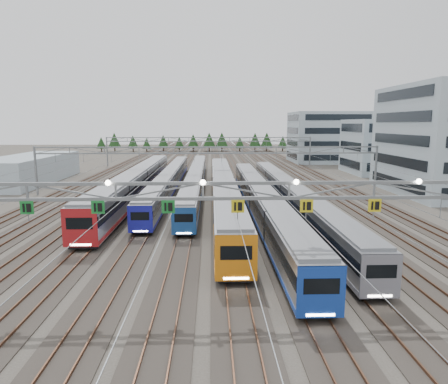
{
  "coord_description": "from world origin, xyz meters",
  "views": [
    {
      "loc": [
        0.55,
        -25.41,
        11.6
      ],
      "look_at": [
        2.04,
        21.64,
        3.5
      ],
      "focal_mm": 32.0,
      "sensor_mm": 36.0,
      "label": 1
    }
  ],
  "objects_px": {
    "west_shed": "(30,169)",
    "train_d": "(223,190)",
    "train_b": "(170,180)",
    "train_f": "(290,195)",
    "depot_bldg_mid": "(380,147)",
    "gantry_mid": "(208,156)",
    "train_a": "(138,182)",
    "gantry_near": "(202,195)",
    "train_e": "(261,200)",
    "depot_bldg_north": "(328,137)",
    "gantry_far": "(209,143)",
    "train_c": "(196,179)"
  },
  "relations": [
    {
      "from": "west_shed",
      "to": "train_d",
      "type": "bearing_deg",
      "value": -32.68
    },
    {
      "from": "train_b",
      "to": "west_shed",
      "type": "xyz_separation_m",
      "value": [
        -29.1,
        11.22,
        0.69
      ]
    },
    {
      "from": "train_f",
      "to": "depot_bldg_mid",
      "type": "bearing_deg",
      "value": 53.83
    },
    {
      "from": "train_f",
      "to": "gantry_mid",
      "type": "height_order",
      "value": "gantry_mid"
    },
    {
      "from": "train_a",
      "to": "gantry_mid",
      "type": "distance_m",
      "value": 12.1
    },
    {
      "from": "train_d",
      "to": "gantry_near",
      "type": "relative_size",
      "value": 1.05
    },
    {
      "from": "train_e",
      "to": "depot_bldg_mid",
      "type": "distance_m",
      "value": 54.7
    },
    {
      "from": "gantry_near",
      "to": "depot_bldg_north",
      "type": "bearing_deg",
      "value": 69.31
    },
    {
      "from": "train_e",
      "to": "west_shed",
      "type": "relative_size",
      "value": 1.89
    },
    {
      "from": "train_a",
      "to": "train_d",
      "type": "distance_m",
      "value": 15.4
    },
    {
      "from": "west_shed",
      "to": "train_f",
      "type": "bearing_deg",
      "value": -30.14
    },
    {
      "from": "train_b",
      "to": "gantry_far",
      "type": "xyz_separation_m",
      "value": [
        6.75,
        41.04,
        4.47
      ]
    },
    {
      "from": "train_e",
      "to": "depot_bldg_mid",
      "type": "height_order",
      "value": "depot_bldg_mid"
    },
    {
      "from": "train_b",
      "to": "train_d",
      "type": "height_order",
      "value": "train_d"
    },
    {
      "from": "gantry_far",
      "to": "depot_bldg_mid",
      "type": "relative_size",
      "value": 3.52
    },
    {
      "from": "train_f",
      "to": "gantry_mid",
      "type": "relative_size",
      "value": 1.05
    },
    {
      "from": "train_e",
      "to": "train_c",
      "type": "bearing_deg",
      "value": 112.95
    },
    {
      "from": "train_b",
      "to": "train_e",
      "type": "bearing_deg",
      "value": -55.97
    },
    {
      "from": "gantry_near",
      "to": "west_shed",
      "type": "bearing_deg",
      "value": 122.91
    },
    {
      "from": "gantry_far",
      "to": "train_b",
      "type": "bearing_deg",
      "value": -99.34
    },
    {
      "from": "train_c",
      "to": "depot_bldg_north",
      "type": "height_order",
      "value": "depot_bldg_north"
    },
    {
      "from": "depot_bldg_mid",
      "to": "depot_bldg_north",
      "type": "xyz_separation_m",
      "value": [
        -3.93,
        28.35,
        1.24
      ]
    },
    {
      "from": "train_c",
      "to": "train_f",
      "type": "relative_size",
      "value": 1.07
    },
    {
      "from": "train_c",
      "to": "gantry_mid",
      "type": "xyz_separation_m",
      "value": [
        2.25,
        -5.23,
        4.49
      ]
    },
    {
      "from": "train_d",
      "to": "train_e",
      "type": "bearing_deg",
      "value": -56.41
    },
    {
      "from": "gantry_near",
      "to": "west_shed",
      "type": "relative_size",
      "value": 1.88
    },
    {
      "from": "gantry_near",
      "to": "west_shed",
      "type": "xyz_separation_m",
      "value": [
        -35.8,
        55.31,
        -4.47
      ]
    },
    {
      "from": "train_f",
      "to": "gantry_near",
      "type": "height_order",
      "value": "gantry_near"
    },
    {
      "from": "train_a",
      "to": "depot_bldg_north",
      "type": "xyz_separation_m",
      "value": [
        47.34,
        57.38,
        5.17
      ]
    },
    {
      "from": "train_f",
      "to": "train_d",
      "type": "bearing_deg",
      "value": 162.09
    },
    {
      "from": "train_f",
      "to": "train_a",
      "type": "bearing_deg",
      "value": 155.35
    },
    {
      "from": "train_b",
      "to": "train_e",
      "type": "xyz_separation_m",
      "value": [
        13.5,
        -19.99,
        0.17
      ]
    },
    {
      "from": "gantry_mid",
      "to": "depot_bldg_mid",
      "type": "distance_m",
      "value": 48.39
    },
    {
      "from": "train_f",
      "to": "gantry_far",
      "type": "height_order",
      "value": "gantry_far"
    },
    {
      "from": "train_e",
      "to": "gantry_far",
      "type": "distance_m",
      "value": 61.55
    },
    {
      "from": "train_d",
      "to": "train_f",
      "type": "bearing_deg",
      "value": -17.91
    },
    {
      "from": "depot_bldg_north",
      "to": "gantry_far",
      "type": "bearing_deg",
      "value": -163.72
    },
    {
      "from": "gantry_near",
      "to": "train_a",
      "type": "bearing_deg",
      "value": 106.31
    },
    {
      "from": "train_a",
      "to": "train_c",
      "type": "relative_size",
      "value": 0.9
    },
    {
      "from": "train_a",
      "to": "train_d",
      "type": "relative_size",
      "value": 0.97
    },
    {
      "from": "train_a",
      "to": "train_c",
      "type": "distance_m",
      "value": 11.45
    },
    {
      "from": "train_b",
      "to": "depot_bldg_mid",
      "type": "xyz_separation_m",
      "value": [
        46.77,
        23.23,
        4.34
      ]
    },
    {
      "from": "west_shed",
      "to": "train_a",
      "type": "bearing_deg",
      "value": -34.69
    },
    {
      "from": "depot_bldg_mid",
      "to": "depot_bldg_north",
      "type": "height_order",
      "value": "depot_bldg_north"
    },
    {
      "from": "gantry_near",
      "to": "west_shed",
      "type": "height_order",
      "value": "gantry_near"
    },
    {
      "from": "gantry_far",
      "to": "depot_bldg_north",
      "type": "height_order",
      "value": "depot_bldg_north"
    },
    {
      "from": "train_f",
      "to": "gantry_far",
      "type": "bearing_deg",
      "value": 101.13
    },
    {
      "from": "train_e",
      "to": "train_a",
      "type": "bearing_deg",
      "value": 141.75
    },
    {
      "from": "depot_bldg_mid",
      "to": "west_shed",
      "type": "distance_m",
      "value": 76.89
    },
    {
      "from": "train_d",
      "to": "train_e",
      "type": "xyz_separation_m",
      "value": [
        4.5,
        -6.78,
        -0.15
      ]
    }
  ]
}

